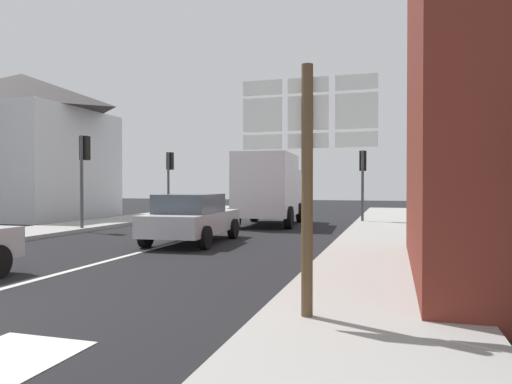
{
  "coord_description": "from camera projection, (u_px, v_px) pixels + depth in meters",
  "views": [
    {
      "loc": [
        6.26,
        -4.33,
        1.74
      ],
      "look_at": [
        2.09,
        9.87,
        1.52
      ],
      "focal_mm": 32.92,
      "sensor_mm": 36.0,
      "label": 1
    }
  ],
  "objects": [
    {
      "name": "traffic_light_far_right",
      "position": [
        363.0,
        170.0,
        20.98
      ],
      "size": [
        0.3,
        0.49,
        3.28
      ],
      "color": "#47474C",
      "rests_on": "ground"
    },
    {
      "name": "lane_centre_stripe",
      "position": [
        132.0,
        254.0,
        11.7
      ],
      "size": [
        0.16,
        12.0,
        0.01
      ],
      "primitive_type": "cube",
      "color": "silver",
      "rests_on": "ground"
    },
    {
      "name": "delivery_truck",
      "position": [
        269.0,
        187.0,
        20.25
      ],
      "size": [
        2.73,
        5.12,
        3.05
      ],
      "color": "silver",
      "rests_on": "ground"
    },
    {
      "name": "route_sign_post",
      "position": [
        307.0,
        163.0,
        5.71
      ],
      "size": [
        1.66,
        0.14,
        3.2
      ],
      "color": "brown",
      "rests_on": "ground"
    },
    {
      "name": "clapboard_house_left",
      "position": [
        22.0,
        145.0,
        24.68
      ],
      "size": [
        8.07,
        8.19,
        7.59
      ],
      "color": "silver",
      "rests_on": "ground"
    },
    {
      "name": "ground_plane",
      "position": [
        197.0,
        237.0,
        15.54
      ],
      "size": [
        80.0,
        80.0,
        0.0
      ],
      "primitive_type": "plane",
      "color": "black"
    },
    {
      "name": "sedan_far",
      "position": [
        192.0,
        218.0,
        14.08
      ],
      "size": [
        2.14,
        4.28,
        1.47
      ],
      "color": "#B7BABF",
      "rests_on": "ground"
    },
    {
      "name": "sidewalk_left",
      "position": [
        2.0,
        236.0,
        15.32
      ],
      "size": [
        2.76,
        44.0,
        0.14
      ],
      "primitive_type": "cube",
      "color": "#9E9B96",
      "rests_on": "ground"
    },
    {
      "name": "traffic_light_near_left",
      "position": [
        84.0,
        161.0,
        17.63
      ],
      "size": [
        0.3,
        0.49,
        3.59
      ],
      "color": "#47474C",
      "rests_on": "ground"
    },
    {
      "name": "traffic_light_far_left",
      "position": [
        170.0,
        170.0,
        24.38
      ],
      "size": [
        0.3,
        0.49,
        3.44
      ],
      "color": "#47474C",
      "rests_on": "ground"
    },
    {
      "name": "sidewalk_right",
      "position": [
        383.0,
        251.0,
        11.92
      ],
      "size": [
        2.76,
        44.0,
        0.14
      ],
      "primitive_type": "cube",
      "color": "#9E9B96",
      "rests_on": "ground"
    }
  ]
}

